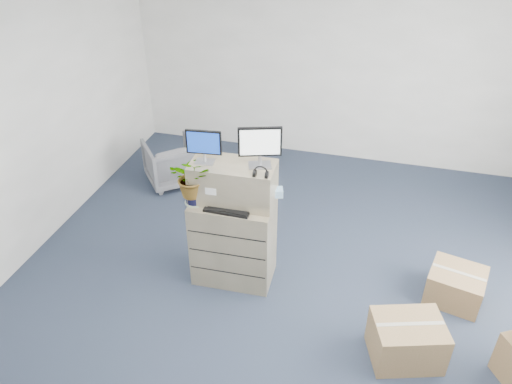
# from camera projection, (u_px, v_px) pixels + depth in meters

# --- Properties ---
(ground) EXTENTS (7.00, 7.00, 0.00)m
(ground) POSITION_uv_depth(u_px,v_px,m) (280.00, 314.00, 5.04)
(ground) COLOR #23293F
(ground) RESTS_ON ground
(wall_back) EXTENTS (6.00, 0.02, 2.80)m
(wall_back) POSITION_uv_depth(u_px,v_px,m) (337.00, 68.00, 7.12)
(wall_back) COLOR silver
(wall_back) RESTS_ON ground
(filing_cabinet_lower) EXTENTS (0.85, 0.54, 0.97)m
(filing_cabinet_lower) POSITION_uv_depth(u_px,v_px,m) (234.00, 240.00, 5.27)
(filing_cabinet_lower) COLOR #83785A
(filing_cabinet_lower) RESTS_ON ground
(filing_cabinet_upper) EXTENTS (0.85, 0.44, 0.42)m
(filing_cabinet_upper) POSITION_uv_depth(u_px,v_px,m) (233.00, 182.00, 4.93)
(filing_cabinet_upper) COLOR #83785A
(filing_cabinet_upper) RESTS_ON filing_cabinet_lower
(monitor_left) EXTENTS (0.35, 0.15, 0.34)m
(monitor_left) POSITION_uv_depth(u_px,v_px,m) (204.00, 145.00, 4.74)
(monitor_left) COLOR #99999E
(monitor_left) RESTS_ON filing_cabinet_upper
(monitor_right) EXTENTS (0.40, 0.22, 0.41)m
(monitor_right) POSITION_uv_depth(u_px,v_px,m) (260.00, 145.00, 4.66)
(monitor_right) COLOR #99999E
(monitor_right) RESTS_ON filing_cabinet_upper
(headphones) EXTENTS (0.14, 0.02, 0.14)m
(headphones) POSITION_uv_depth(u_px,v_px,m) (261.00, 173.00, 4.60)
(headphones) COLOR black
(headphones) RESTS_ON filing_cabinet_upper
(keyboard) EXTENTS (0.46, 0.20, 0.02)m
(keyboard) POSITION_uv_depth(u_px,v_px,m) (228.00, 209.00, 4.88)
(keyboard) COLOR black
(keyboard) RESTS_ON filing_cabinet_lower
(mouse) EXTENTS (0.10, 0.07, 0.03)m
(mouse) POSITION_uv_depth(u_px,v_px,m) (265.00, 211.00, 4.86)
(mouse) COLOR silver
(mouse) RESTS_ON filing_cabinet_lower
(water_bottle) EXTENTS (0.07, 0.07, 0.25)m
(water_bottle) POSITION_uv_depth(u_px,v_px,m) (239.00, 189.00, 4.98)
(water_bottle) COLOR #999DA1
(water_bottle) RESTS_ON filing_cabinet_lower
(phone_dock) EXTENTS (0.06, 0.05, 0.13)m
(phone_dock) POSITION_uv_depth(u_px,v_px,m) (228.00, 198.00, 4.99)
(phone_dock) COLOR silver
(phone_dock) RESTS_ON filing_cabinet_lower
(external_drive) EXTENTS (0.19, 0.16, 0.05)m
(external_drive) POSITION_uv_depth(u_px,v_px,m) (265.00, 197.00, 5.05)
(external_drive) COLOR black
(external_drive) RESTS_ON filing_cabinet_lower
(tissue_box) EXTENTS (0.24, 0.17, 0.08)m
(tissue_box) POSITION_uv_depth(u_px,v_px,m) (272.00, 192.00, 4.99)
(tissue_box) COLOR #4095DA
(tissue_box) RESTS_ON external_drive
(potted_plant) EXTENTS (0.40, 0.44, 0.43)m
(potted_plant) POSITION_uv_depth(u_px,v_px,m) (193.00, 182.00, 4.87)
(potted_plant) COLOR #92A585
(potted_plant) RESTS_ON filing_cabinet_lower
(office_chair) EXTENTS (0.91, 0.91, 0.69)m
(office_chair) POSITION_uv_depth(u_px,v_px,m) (171.00, 160.00, 7.01)
(office_chair) COLOR slate
(office_chair) RESTS_ON ground
(cardboard_boxes) EXTENTS (1.88, 1.54, 0.82)m
(cardboard_boxes) POSITION_uv_depth(u_px,v_px,m) (485.00, 333.00, 4.47)
(cardboard_boxes) COLOR olive
(cardboard_boxes) RESTS_ON ground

